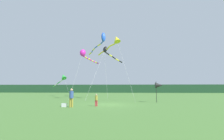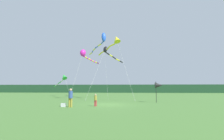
{
  "view_description": "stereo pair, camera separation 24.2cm",
  "coord_description": "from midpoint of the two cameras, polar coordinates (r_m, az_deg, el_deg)",
  "views": [
    {
      "loc": [
        1.61,
        -17.84,
        1.78
      ],
      "look_at": [
        0.0,
        6.0,
        4.44
      ],
      "focal_mm": 26.03,
      "sensor_mm": 36.0,
      "label": 1
    },
    {
      "loc": [
        1.85,
        -17.82,
        1.78
      ],
      "look_at": [
        0.0,
        6.0,
        4.44
      ],
      "focal_mm": 26.03,
      "sensor_mm": 36.0,
      "label": 2
    }
  ],
  "objects": [
    {
      "name": "ground_plane",
      "position": [
        18.0,
        -1.12,
        -12.02
      ],
      "size": [
        120.0,
        120.0,
        0.0
      ],
      "primitive_type": "plane",
      "color": "#477533"
    },
    {
      "name": "kite_blue",
      "position": [
        31.24,
        -3.32,
        10.57
      ],
      "size": [
        4.9,
        7.18,
        12.1
      ],
      "color": "#B2B2B2",
      "rests_on": "ground"
    },
    {
      "name": "kite_green",
      "position": [
        36.44,
        -16.6,
        -2.62
      ],
      "size": [
        6.97,
        7.89,
        4.99
      ],
      "color": "#B2B2B2",
      "rests_on": "ground"
    },
    {
      "name": "cooler_box",
      "position": [
        16.43,
        -16.26,
        -11.73
      ],
      "size": [
        0.44,
        0.3,
        0.33
      ],
      "primitive_type": "cube",
      "color": "silver",
      "rests_on": "ground"
    },
    {
      "name": "kite_magenta",
      "position": [
        26.71,
        -9.52,
        5.58
      ],
      "size": [
        3.56,
        5.07,
        8.05
      ],
      "color": "#B2B2B2",
      "rests_on": "ground"
    },
    {
      "name": "kite_black",
      "position": [
        28.32,
        -1.16,
        6.33
      ],
      "size": [
        5.21,
        8.73,
        8.96
      ],
      "color": "#B2B2B2",
      "rests_on": "ground"
    },
    {
      "name": "distant_treeline",
      "position": [
        62.86,
        2.88,
        -6.56
      ],
      "size": [
        108.0,
        2.86,
        3.06
      ],
      "primitive_type": "cube",
      "color": "#1E4228",
      "rests_on": "ground"
    },
    {
      "name": "person_child",
      "position": [
        16.35,
        -5.38,
        -10.22
      ],
      "size": [
        0.26,
        0.26,
        1.19
      ],
      "color": "#B23338",
      "rests_on": "ground"
    },
    {
      "name": "kite_yellow",
      "position": [
        25.7,
        1.27,
        10.13
      ],
      "size": [
        6.08,
        8.14,
        9.93
      ],
      "color": "#B2B2B2",
      "rests_on": "ground"
    },
    {
      "name": "person_adult",
      "position": [
        15.87,
        -13.92,
        -9.09
      ],
      "size": [
        0.38,
        0.38,
        1.74
      ],
      "color": "olive",
      "rests_on": "ground"
    },
    {
      "name": "banner_flag_pole",
      "position": [
        20.94,
        16.43,
        -5.21
      ],
      "size": [
        0.9,
        0.7,
        2.58
      ],
      "color": "black",
      "rests_on": "ground"
    }
  ]
}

